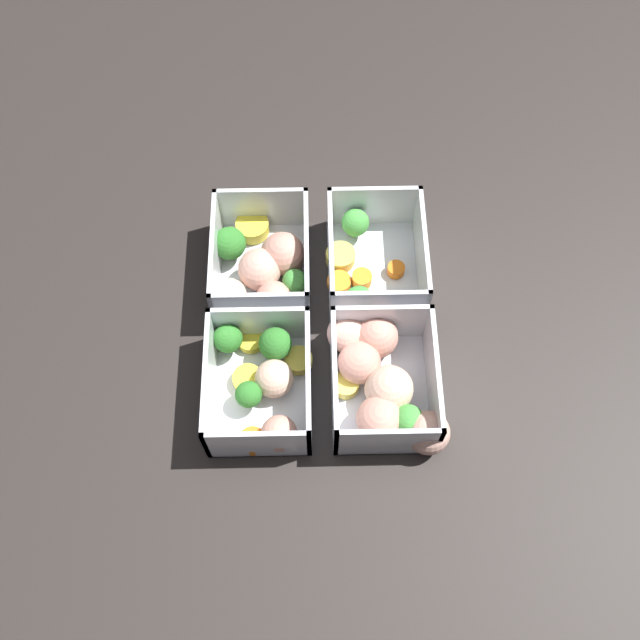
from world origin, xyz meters
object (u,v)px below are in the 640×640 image
(container_far_left, at_px, (370,262))
(container_far_right, at_px, (382,382))
(container_near_left, at_px, (262,266))
(container_near_right, at_px, (263,382))

(container_far_left, height_order, container_far_right, same)
(container_near_left, distance_m, container_near_right, 0.14)
(container_near_right, xyz_separation_m, container_far_left, (-0.14, 0.12, -0.00))
(container_near_left, height_order, container_near_right, same)
(container_near_left, relative_size, container_far_right, 0.86)
(container_near_left, xyz_separation_m, container_far_right, (0.14, 0.13, 0.00))
(container_near_left, xyz_separation_m, container_far_left, (-0.00, 0.12, -0.00))
(container_far_right, bearing_deg, container_near_right, -91.69)
(container_far_left, bearing_deg, container_far_right, 2.08)
(container_near_left, bearing_deg, container_far_left, 91.81)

